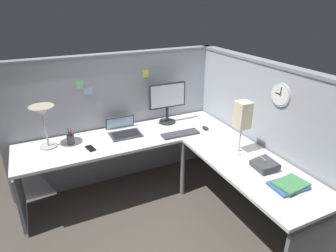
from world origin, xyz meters
The scene contains 18 objects.
ground_plane centered at (0.00, 0.00, 0.00)m, with size 6.80×6.80×0.00m, color #4C443D.
cubicle_wall_back centered at (-0.36, 0.87, 0.79)m, with size 2.57×0.12×1.58m.
cubicle_wall_right centered at (0.87, -0.27, 0.79)m, with size 0.12×2.37×1.58m.
desk centered at (-0.15, -0.05, 0.63)m, with size 2.35×2.15×0.73m.
monitor centered at (0.19, 0.64, 1.02)m, with size 0.46×0.20×0.50m.
laptop centered at (-0.38, 0.61, 0.75)m, with size 0.35×0.39×0.22m.
keyboard centered at (0.18, 0.26, 0.74)m, with size 0.43×0.14×0.02m, color #38383D.
computer_mouse centered at (0.51, 0.26, 0.75)m, with size 0.06×0.10×0.03m, color #232326.
desk_lamp_dome centered at (-1.18, 0.59, 1.09)m, with size 0.24×0.24×0.44m.
pen_cup centered at (-0.96, 0.56, 0.78)m, with size 0.08×0.08×0.18m.
cell_phone centered at (-0.80, 0.36, 0.73)m, with size 0.07×0.14×0.01m, color black.
office_phone centered at (0.52, -0.70, 0.77)m, with size 0.21×0.22×0.11m.
book_stack centered at (0.51, -0.99, 0.75)m, with size 0.30×0.23×0.04m.
desk_lamp_paper centered at (0.51, -0.35, 1.11)m, with size 0.13×0.13×0.53m.
wall_clock centered at (0.82, -0.48, 1.32)m, with size 0.04×0.22×0.22m.
pinned_note_leftmost centered at (-0.68, 0.82, 1.20)m, with size 0.10×0.00×0.07m, color #99B7E5.
pinned_note_middle centered at (0.00, 0.82, 1.32)m, with size 0.07×0.00×0.09m, color #EAD84C.
pinned_note_rightmost centered at (-0.76, 0.82, 1.28)m, with size 0.07×0.00×0.09m, color #8CCC99.
Camera 1 is at (-1.21, -2.33, 2.13)m, focal length 31.00 mm.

